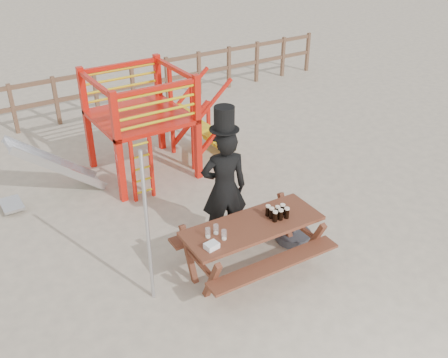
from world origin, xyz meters
TOP-DOWN VIEW (x-y plane):
  - ground at (0.00, 0.00)m, footprint 60.00×60.00m
  - back_fence at (0.00, 7.00)m, footprint 15.09×0.09m
  - playground_fort at (0.12, 3.58)m, footprint 4.71×1.84m
  - picnic_table at (0.24, -0.05)m, footprint 2.11×1.50m
  - man_with_hat at (0.27, 0.75)m, footprint 0.83×0.67m
  - metal_pole at (-1.28, 0.18)m, footprint 0.05×0.05m
  - parasol_base at (1.23, 0.16)m, footprint 0.58×0.58m
  - paper_bag at (-0.56, -0.21)m, footprint 0.20×0.16m
  - stout_pints at (0.63, -0.11)m, footprint 0.28×0.27m
  - empty_glasses at (-0.37, -0.02)m, footprint 0.23×0.24m

SIDE VIEW (x-z plane):
  - ground at x=0.00m, z-range 0.00..0.00m
  - parasol_base at x=1.23m, z-range -0.05..0.19m
  - picnic_table at x=0.24m, z-range 0.10..0.90m
  - back_fence at x=0.00m, z-range 0.14..1.34m
  - paper_bag at x=-0.56m, z-range 0.80..0.88m
  - empty_glasses at x=-0.37m, z-range 0.79..0.94m
  - stout_pints at x=0.63m, z-range 0.80..0.97m
  - man_with_hat at x=0.27m, z-range -0.12..2.19m
  - playground_fort at x=0.12m, z-range 0.02..2.12m
  - metal_pole at x=-1.28m, z-range 0.00..2.28m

